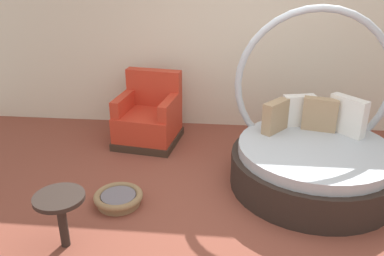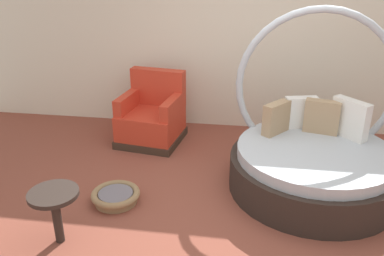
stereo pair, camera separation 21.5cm
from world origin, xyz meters
TOP-DOWN VIEW (x-y plane):
  - ground_plane at (0.00, 0.00)m, footprint 8.00×8.00m
  - back_wall at (0.00, 2.32)m, footprint 8.00×0.12m
  - round_daybed at (0.89, 0.70)m, footprint 1.80×1.80m
  - red_armchair at (-1.14, 1.60)m, footprint 0.91×0.91m
  - pet_basket at (-1.16, 0.05)m, footprint 0.51×0.51m
  - side_table at (-1.47, -0.63)m, footprint 0.44×0.44m

SIDE VIEW (x-z plane):
  - ground_plane at x=0.00m, z-range -0.02..0.00m
  - pet_basket at x=-1.16m, z-range 0.01..0.14m
  - red_armchair at x=-1.14m, z-range -0.14..0.80m
  - round_daybed at x=0.89m, z-range -0.59..1.32m
  - side_table at x=-1.47m, z-range 0.17..0.69m
  - back_wall at x=0.00m, z-range 0.00..2.63m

